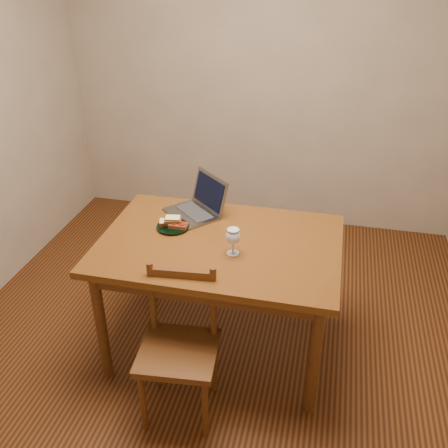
% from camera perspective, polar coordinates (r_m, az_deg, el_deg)
% --- Properties ---
extents(floor, '(3.20, 3.20, 0.02)m').
position_cam_1_polar(floor, '(3.23, -0.94, -12.40)').
color(floor, black).
rests_on(floor, ground).
extents(back_wall, '(3.20, 0.02, 2.60)m').
position_cam_1_polar(back_wall, '(4.08, 4.59, 17.38)').
color(back_wall, gray).
rests_on(back_wall, floor).
extents(front_wall, '(3.20, 0.02, 2.60)m').
position_cam_1_polar(front_wall, '(1.26, -19.86, -14.99)').
color(front_wall, gray).
rests_on(front_wall, floor).
extents(table, '(1.30, 0.90, 0.74)m').
position_cam_1_polar(table, '(2.74, -0.51, -3.53)').
color(table, '#441F0B').
rests_on(table, floor).
extents(chair, '(0.41, 0.40, 0.41)m').
position_cam_1_polar(chair, '(2.52, -5.19, -13.20)').
color(chair, '#39200C').
rests_on(chair, floor).
extents(plate, '(0.19, 0.19, 0.02)m').
position_cam_1_polar(plate, '(2.83, -5.85, -0.33)').
color(plate, black).
rests_on(plate, table).
extents(sandwich_cheese, '(0.11, 0.08, 0.03)m').
position_cam_1_polar(sandwich_cheese, '(2.84, -6.42, 0.23)').
color(sandwich_cheese, '#381E0C').
rests_on(sandwich_cheese, plate).
extents(sandwich_tomato, '(0.10, 0.06, 0.03)m').
position_cam_1_polar(sandwich_tomato, '(2.80, -5.25, -0.08)').
color(sandwich_tomato, '#381E0C').
rests_on(sandwich_tomato, plate).
extents(sandwich_top, '(0.10, 0.08, 0.03)m').
position_cam_1_polar(sandwich_top, '(2.82, -5.87, 0.49)').
color(sandwich_top, '#381E0C').
rests_on(sandwich_top, plate).
extents(milk_glass, '(0.08, 0.08, 0.15)m').
position_cam_1_polar(milk_glass, '(2.56, 1.04, -2.01)').
color(milk_glass, white).
rests_on(milk_glass, table).
extents(laptop, '(0.41, 0.41, 0.22)m').
position_cam_1_polar(laptop, '(2.96, -2.80, 2.36)').
color(laptop, slate).
rests_on(laptop, table).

